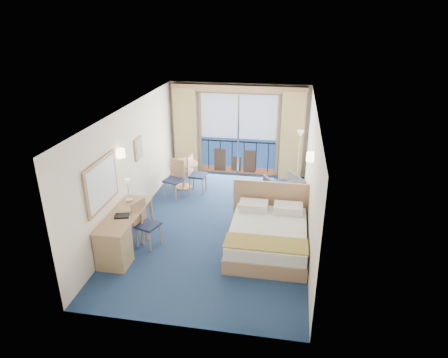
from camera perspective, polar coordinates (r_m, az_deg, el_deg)
floor at (r=9.29m, az=-0.80°, el=-6.57°), size 6.50×6.50×0.00m
room_walls at (r=8.55m, az=-0.87°, el=3.82°), size 4.04×6.54×2.72m
balcony_door at (r=11.77m, az=2.02°, el=6.02°), size 2.36×0.03×2.52m
curtain_left at (r=11.89m, az=-5.50°, el=6.78°), size 0.65×0.22×2.55m
curtain_right at (r=11.49m, az=9.68°, el=5.97°), size 0.65×0.22×2.55m
pelmet at (r=11.31m, az=2.08°, el=12.82°), size 3.80×0.25×0.18m
mirror at (r=7.92m, az=-17.09°, el=-0.64°), size 0.05×1.25×0.95m
wall_print at (r=9.56m, az=-12.08°, el=4.28°), size 0.04×0.42×0.52m
sconce_left at (r=8.55m, az=-14.54°, el=3.58°), size 0.18×0.18×0.18m
sconce_right at (r=8.26m, az=12.29°, el=3.11°), size 0.18×0.18×0.18m
bed at (r=8.37m, az=6.31°, el=-7.95°), size 1.73×2.06×1.09m
nightstand at (r=9.44m, az=10.45°, el=-4.75°), size 0.39×0.37×0.51m
phone at (r=9.32m, az=10.31°, el=-3.04°), size 0.24×0.21×0.09m
armchair at (r=10.23m, az=8.45°, el=-1.57°), size 1.10×1.11×0.74m
floor_lamp at (r=11.22m, az=10.77°, el=4.96°), size 0.22×0.22×1.56m
desk at (r=8.10m, az=-15.14°, el=-8.61°), size 0.60×1.74×0.82m
desk_chair at (r=8.48m, az=-11.37°, el=-5.87°), size 0.55×0.54×0.99m
folder at (r=8.19m, az=-14.38°, el=-5.11°), size 0.33×0.28×0.03m
desk_lamp at (r=8.64m, az=-13.59°, el=-0.91°), size 0.13×0.13×0.49m
round_table at (r=11.02m, az=-5.88°, el=1.45°), size 0.81×0.81×0.73m
table_chair_a at (r=10.73m, az=-4.24°, el=1.00°), size 0.47×0.46×1.01m
table_chair_b at (r=10.53m, az=-7.00°, el=0.41°), size 0.54×0.55×1.01m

